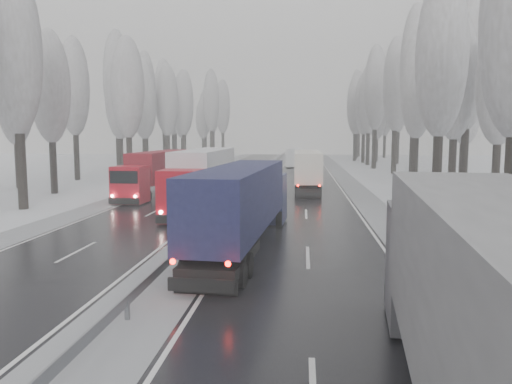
% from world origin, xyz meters
% --- Properties ---
extents(carriageway_right, '(7.50, 200.00, 0.03)m').
position_xyz_m(carriageway_right, '(5.25, 30.00, 0.01)').
color(carriageway_right, black).
rests_on(carriageway_right, ground).
extents(carriageway_left, '(7.50, 200.00, 0.03)m').
position_xyz_m(carriageway_left, '(-5.25, 30.00, 0.01)').
color(carriageway_left, black).
rests_on(carriageway_left, ground).
extents(median_slush, '(3.00, 200.00, 0.04)m').
position_xyz_m(median_slush, '(0.00, 30.00, 0.02)').
color(median_slush, '#94979B').
rests_on(median_slush, ground).
extents(shoulder_right, '(2.40, 200.00, 0.04)m').
position_xyz_m(shoulder_right, '(10.20, 30.00, 0.02)').
color(shoulder_right, '#94979B').
rests_on(shoulder_right, ground).
extents(shoulder_left, '(2.40, 200.00, 0.04)m').
position_xyz_m(shoulder_left, '(-10.20, 30.00, 0.02)').
color(shoulder_left, '#94979B').
rests_on(shoulder_left, ground).
extents(median_guardrail, '(0.12, 200.00, 0.76)m').
position_xyz_m(median_guardrail, '(0.00, 29.99, 0.60)').
color(median_guardrail, slate).
rests_on(median_guardrail, ground).
extents(tree_18, '(3.60, 3.60, 16.58)m').
position_xyz_m(tree_18, '(14.51, 27.03, 10.70)').
color(tree_18, black).
rests_on(tree_18, ground).
extents(tree_19, '(3.60, 3.60, 14.57)m').
position_xyz_m(tree_19, '(20.02, 31.03, 9.42)').
color(tree_19, black).
rests_on(tree_19, ground).
extents(tree_20, '(3.60, 3.60, 15.71)m').
position_xyz_m(tree_20, '(17.90, 35.17, 10.14)').
color(tree_20, black).
rests_on(tree_20, ground).
extents(tree_21, '(3.60, 3.60, 18.62)m').
position_xyz_m(tree_21, '(20.12, 39.17, 12.00)').
color(tree_21, black).
rests_on(tree_21, ground).
extents(tree_22, '(3.60, 3.60, 15.86)m').
position_xyz_m(tree_22, '(17.02, 45.60, 10.24)').
color(tree_22, black).
rests_on(tree_22, ground).
extents(tree_23, '(3.60, 3.60, 13.55)m').
position_xyz_m(tree_23, '(23.31, 49.60, 8.77)').
color(tree_23, black).
rests_on(tree_23, ground).
extents(tree_24, '(3.60, 3.60, 20.49)m').
position_xyz_m(tree_24, '(17.90, 51.02, 13.19)').
color(tree_24, black).
rests_on(tree_24, ground).
extents(tree_25, '(3.60, 3.60, 19.44)m').
position_xyz_m(tree_25, '(24.81, 55.02, 12.52)').
color(tree_25, black).
rests_on(tree_25, ground).
extents(tree_26, '(3.60, 3.60, 18.78)m').
position_xyz_m(tree_26, '(17.56, 61.27, 12.10)').
color(tree_26, black).
rests_on(tree_26, ground).
extents(tree_27, '(3.60, 3.60, 17.62)m').
position_xyz_m(tree_27, '(24.72, 65.27, 11.36)').
color(tree_27, black).
rests_on(tree_27, ground).
extents(tree_28, '(3.60, 3.60, 19.62)m').
position_xyz_m(tree_28, '(16.34, 71.95, 12.64)').
color(tree_28, black).
rests_on(tree_28, ground).
extents(tree_29, '(3.60, 3.60, 18.11)m').
position_xyz_m(tree_29, '(23.71, 75.95, 11.67)').
color(tree_29, black).
rests_on(tree_29, ground).
extents(tree_30, '(3.60, 3.60, 17.86)m').
position_xyz_m(tree_30, '(16.56, 81.70, 11.52)').
color(tree_30, black).
rests_on(tree_30, ground).
extents(tree_31, '(3.60, 3.60, 18.58)m').
position_xyz_m(tree_31, '(22.48, 85.70, 11.97)').
color(tree_31, black).
rests_on(tree_31, ground).
extents(tree_32, '(3.60, 3.60, 17.33)m').
position_xyz_m(tree_32, '(16.63, 89.21, 11.18)').
color(tree_32, black).
rests_on(tree_32, ground).
extents(tree_33, '(3.60, 3.60, 14.33)m').
position_xyz_m(tree_33, '(19.77, 93.21, 9.26)').
color(tree_33, black).
rests_on(tree_33, ground).
extents(tree_34, '(3.60, 3.60, 17.63)m').
position_xyz_m(tree_34, '(15.73, 96.32, 11.37)').
color(tree_34, black).
rests_on(tree_34, ground).
extents(tree_35, '(3.60, 3.60, 18.25)m').
position_xyz_m(tree_35, '(24.94, 100.32, 11.77)').
color(tree_35, black).
rests_on(tree_35, ground).
extents(tree_36, '(3.60, 3.60, 20.23)m').
position_xyz_m(tree_36, '(17.04, 106.16, 13.02)').
color(tree_36, black).
rests_on(tree_36, ground).
extents(tree_37, '(3.60, 3.60, 16.37)m').
position_xyz_m(tree_37, '(24.02, 110.16, 10.56)').
color(tree_37, black).
rests_on(tree_37, ground).
extents(tree_38, '(3.60, 3.60, 17.97)m').
position_xyz_m(tree_38, '(18.73, 116.73, 11.59)').
color(tree_38, black).
rests_on(tree_38, ground).
extents(tree_39, '(3.60, 3.60, 16.19)m').
position_xyz_m(tree_39, '(21.55, 120.73, 10.45)').
color(tree_39, black).
rests_on(tree_39, ground).
extents(tree_58, '(3.60, 3.60, 17.21)m').
position_xyz_m(tree_58, '(-15.13, 24.57, 11.10)').
color(tree_58, black).
rests_on(tree_58, ground).
extents(tree_60, '(3.60, 3.60, 14.84)m').
position_xyz_m(tree_60, '(-17.75, 34.20, 9.59)').
color(tree_60, black).
rests_on(tree_60, ground).
extents(tree_61, '(3.60, 3.60, 13.95)m').
position_xyz_m(tree_61, '(-23.52, 38.20, 9.02)').
color(tree_61, black).
rests_on(tree_61, ground).
extents(tree_62, '(3.60, 3.60, 16.04)m').
position_xyz_m(tree_62, '(-13.94, 43.73, 10.36)').
color(tree_62, black).
rests_on(tree_62, ground).
extents(tree_63, '(3.60, 3.60, 16.88)m').
position_xyz_m(tree_63, '(-21.85, 47.73, 10.89)').
color(tree_63, black).
rests_on(tree_63, ground).
extents(tree_64, '(3.60, 3.60, 15.42)m').
position_xyz_m(tree_64, '(-18.26, 52.71, 9.96)').
color(tree_64, black).
rests_on(tree_64, ground).
extents(tree_65, '(3.60, 3.60, 19.48)m').
position_xyz_m(tree_65, '(-20.05, 56.71, 12.55)').
color(tree_65, black).
rests_on(tree_65, ground).
extents(tree_66, '(3.60, 3.60, 15.23)m').
position_xyz_m(tree_66, '(-18.16, 62.35, 9.84)').
color(tree_66, black).
rests_on(tree_66, ground).
extents(tree_67, '(3.60, 3.60, 17.09)m').
position_xyz_m(tree_67, '(-19.54, 66.35, 11.03)').
color(tree_67, black).
rests_on(tree_67, ground).
extents(tree_68, '(3.60, 3.60, 16.65)m').
position_xyz_m(tree_68, '(-16.58, 69.11, 10.75)').
color(tree_68, black).
rests_on(tree_68, ground).
extents(tree_69, '(3.60, 3.60, 19.35)m').
position_xyz_m(tree_69, '(-21.42, 73.11, 12.46)').
color(tree_69, black).
rests_on(tree_69, ground).
extents(tree_70, '(3.60, 3.60, 17.09)m').
position_xyz_m(tree_70, '(-16.33, 79.19, 11.03)').
color(tree_70, black).
rests_on(tree_70, ground).
extents(tree_71, '(3.60, 3.60, 19.61)m').
position_xyz_m(tree_71, '(-21.09, 83.19, 12.63)').
color(tree_71, black).
rests_on(tree_71, ground).
extents(tree_72, '(3.60, 3.60, 15.11)m').
position_xyz_m(tree_72, '(-18.93, 88.54, 9.76)').
color(tree_72, black).
rests_on(tree_72, ground).
extents(tree_73, '(3.60, 3.60, 17.22)m').
position_xyz_m(tree_73, '(-21.82, 92.54, 11.11)').
color(tree_73, black).
rests_on(tree_73, ground).
extents(tree_74, '(3.60, 3.60, 19.68)m').
position_xyz_m(tree_74, '(-15.07, 99.33, 12.67)').
color(tree_74, black).
rests_on(tree_74, ground).
extents(tree_75, '(3.60, 3.60, 18.60)m').
position_xyz_m(tree_75, '(-24.20, 103.33, 11.99)').
color(tree_75, black).
rests_on(tree_75, ground).
extents(tree_76, '(3.60, 3.60, 18.55)m').
position_xyz_m(tree_76, '(-14.05, 108.72, 11.95)').
color(tree_76, black).
rests_on(tree_76, ground).
extents(tree_77, '(3.60, 3.60, 14.32)m').
position_xyz_m(tree_77, '(-19.66, 112.72, 9.26)').
color(tree_77, black).
rests_on(tree_77, ground).
extents(tree_78, '(3.60, 3.60, 19.55)m').
position_xyz_m(tree_78, '(-17.56, 115.31, 12.59)').
color(tree_78, black).
rests_on(tree_78, ground).
extents(tree_79, '(3.60, 3.60, 17.07)m').
position_xyz_m(tree_79, '(-20.33, 119.31, 11.01)').
color(tree_79, black).
rests_on(tree_79, ground).
extents(truck_blue_box, '(3.43, 15.39, 3.92)m').
position_xyz_m(truck_blue_box, '(2.29, 13.51, 2.29)').
color(truck_blue_box, '#1C2248').
rests_on(truck_blue_box, ground).
extents(truck_cream_box, '(2.51, 14.86, 3.80)m').
position_xyz_m(truck_cream_box, '(5.40, 38.85, 2.22)').
color(truck_cream_box, '#B9B2A4').
rests_on(truck_cream_box, ground).
extents(box_truck_distant, '(2.71, 8.38, 3.11)m').
position_xyz_m(box_truck_distant, '(3.60, 74.82, 1.59)').
color(box_truck_distant, silver).
rests_on(box_truck_distant, ground).
extents(truck_red_white, '(2.81, 16.60, 4.25)m').
position_xyz_m(truck_red_white, '(-2.30, 26.58, 2.48)').
color(truck_red_white, '#A50916').
rests_on(truck_red_white, ground).
extents(truck_red_red, '(2.88, 15.11, 3.86)m').
position_xyz_m(truck_red_red, '(-8.02, 34.40, 2.25)').
color(truck_red_red, '#B10A19').
rests_on(truck_red_red, ground).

